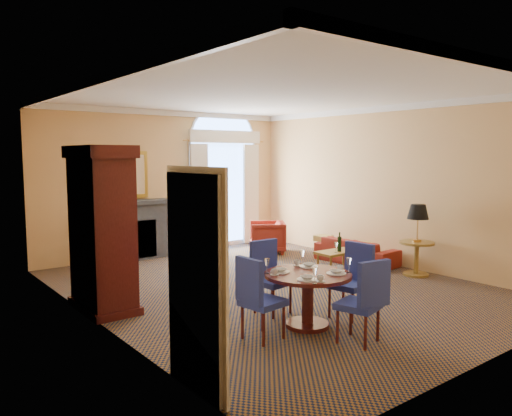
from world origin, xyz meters
TOP-DOWN VIEW (x-y plane):
  - ground at (0.00, 0.00)m, footprint 7.50×7.50m
  - room_envelope at (-0.03, 0.67)m, footprint 6.04×7.52m
  - armoire at (-2.72, 0.57)m, footprint 0.67×1.20m
  - dining_table at (-0.91, -1.76)m, footprint 1.13×1.13m
  - dining_chair_north at (-0.91, -0.96)m, footprint 0.51×0.51m
  - dining_chair_south at (-0.80, -2.62)m, footprint 0.56×0.56m
  - dining_chair_east at (-0.12, -1.83)m, footprint 0.53×0.53m
  - dining_chair_west at (-1.73, -1.74)m, footprint 0.51×0.51m
  - sofa at (2.55, 0.41)m, footprint 0.81×1.78m
  - armchair at (1.79, 2.39)m, footprint 1.09×1.08m
  - coffee_table at (1.60, 0.05)m, footprint 0.83×0.47m
  - side_table at (2.60, -0.98)m, footprint 0.63×0.63m

SIDE VIEW (x-z plane):
  - ground at x=0.00m, z-range 0.00..0.00m
  - sofa at x=2.55m, z-range 0.00..0.50m
  - armchair at x=1.79m, z-range 0.00..0.72m
  - coffee_table at x=1.60m, z-range 0.01..0.79m
  - dining_table at x=-0.91m, z-range 0.08..0.99m
  - dining_chair_north at x=-0.91m, z-range 0.07..1.09m
  - dining_chair_south at x=-0.80m, z-range 0.07..1.09m
  - dining_chair_east at x=-0.12m, z-range 0.07..1.09m
  - dining_chair_west at x=-1.73m, z-range 0.07..1.09m
  - side_table at x=2.60m, z-range 0.18..1.48m
  - armoire at x=-2.72m, z-range -0.04..2.31m
  - room_envelope at x=-0.03m, z-range 0.78..4.23m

